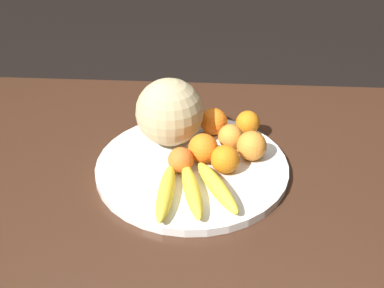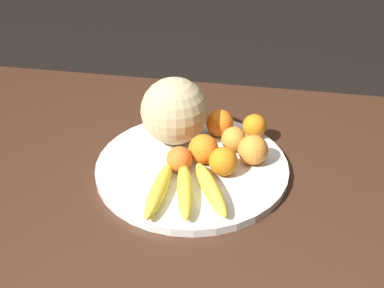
# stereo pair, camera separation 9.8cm
# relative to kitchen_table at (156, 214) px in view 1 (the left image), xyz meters

# --- Properties ---
(kitchen_table) EXTENTS (1.44, 1.03, 0.72)m
(kitchen_table) POSITION_rel_kitchen_table_xyz_m (0.00, 0.00, 0.00)
(kitchen_table) COLOR #3D2316
(kitchen_table) RESTS_ON ground_plane
(fruit_bowl) EXTENTS (0.43, 0.43, 0.02)m
(fruit_bowl) POSITION_rel_kitchen_table_xyz_m (-0.08, -0.06, 0.10)
(fruit_bowl) COLOR white
(fruit_bowl) RESTS_ON kitchen_table
(melon) EXTENTS (0.16, 0.16, 0.16)m
(melon) POSITION_rel_kitchen_table_xyz_m (-0.02, -0.15, 0.18)
(melon) COLOR tan
(melon) RESTS_ON fruit_bowl
(banana_bunch) EXTENTS (0.17, 0.20, 0.03)m
(banana_bunch) POSITION_rel_kitchen_table_xyz_m (-0.09, 0.06, 0.12)
(banana_bunch) COLOR #473819
(banana_bunch) RESTS_ON fruit_bowl
(orange_front_left) EXTENTS (0.06, 0.06, 0.06)m
(orange_front_left) POSITION_rel_kitchen_table_xyz_m (-0.15, -0.03, 0.14)
(orange_front_left) COLOR orange
(orange_front_left) RESTS_ON fruit_bowl
(orange_front_right) EXTENTS (0.06, 0.06, 0.06)m
(orange_front_right) POSITION_rel_kitchen_table_xyz_m (-0.21, -0.20, 0.13)
(orange_front_right) COLOR orange
(orange_front_right) RESTS_ON fruit_bowl
(orange_mid_center) EXTENTS (0.06, 0.06, 0.06)m
(orange_mid_center) POSITION_rel_kitchen_table_xyz_m (-0.16, -0.13, 0.13)
(orange_mid_center) COLOR orange
(orange_mid_center) RESTS_ON fruit_bowl
(orange_back_left) EXTENTS (0.06, 0.06, 0.06)m
(orange_back_left) POSITION_rel_kitchen_table_xyz_m (-0.06, -0.03, 0.13)
(orange_back_left) COLOR orange
(orange_back_left) RESTS_ON fruit_bowl
(orange_back_right) EXTENTS (0.07, 0.07, 0.07)m
(orange_back_right) POSITION_rel_kitchen_table_xyz_m (-0.12, -0.19, 0.14)
(orange_back_right) COLOR orange
(orange_back_right) RESTS_ON fruit_bowl
(orange_top_small) EXTENTS (0.07, 0.07, 0.07)m
(orange_top_small) POSITION_rel_kitchen_table_xyz_m (-0.10, -0.07, 0.14)
(orange_top_small) COLOR orange
(orange_top_small) RESTS_ON fruit_bowl
(orange_side_extra) EXTENTS (0.07, 0.07, 0.07)m
(orange_side_extra) POSITION_rel_kitchen_table_xyz_m (-0.21, -0.08, 0.14)
(orange_side_extra) COLOR orange
(orange_side_extra) RESTS_ON fruit_bowl
(produce_tag) EXTENTS (0.08, 0.03, 0.00)m
(produce_tag) POSITION_rel_kitchen_table_xyz_m (-0.13, -0.15, 0.11)
(produce_tag) COLOR white
(produce_tag) RESTS_ON fruit_bowl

